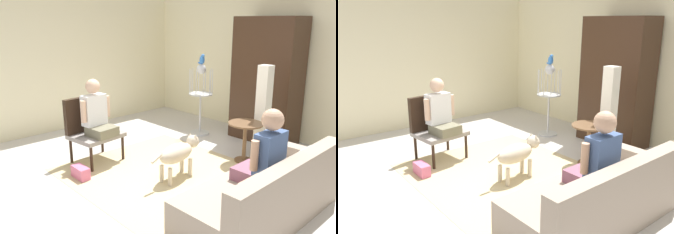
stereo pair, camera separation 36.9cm
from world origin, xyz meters
TOP-DOWN VIEW (x-y plane):
  - ground_plane at (0.00, 0.00)m, footprint 7.58×7.58m
  - back_wall at (0.00, 2.72)m, footprint 6.91×0.12m
  - left_wall at (-3.22, 0.30)m, footprint 0.12×5.92m
  - area_rug at (0.01, -0.00)m, footprint 3.06×2.35m
  - couch at (1.34, 0.04)m, footprint 0.88×2.05m
  - armchair at (-1.41, -0.45)m, footprint 0.67×0.76m
  - person_on_couch at (1.31, 0.02)m, footprint 0.47×0.53m
  - person_on_armchair at (-1.25, -0.43)m, footprint 0.48×0.51m
  - round_end_table at (0.25, 1.20)m, footprint 0.52×0.52m
  - dog at (-0.02, 0.06)m, footprint 0.30×0.91m
  - bird_cage_stand at (-1.13, 1.72)m, footprint 0.44×0.44m
  - parrot at (-1.11, 1.72)m, footprint 0.17×0.10m
  - column_lamp at (0.29, 1.58)m, footprint 0.20×0.20m
  - armoire_cabinet at (-0.13, 2.31)m, footprint 1.13×0.56m
  - handbag at (-0.92, -0.93)m, footprint 0.30×0.14m

SIDE VIEW (x-z plane):
  - ground_plane at x=0.00m, z-range 0.00..0.00m
  - area_rug at x=0.01m, z-range 0.00..0.01m
  - handbag at x=-0.92m, z-range 0.00..0.17m
  - couch at x=1.34m, z-range -0.10..0.66m
  - dog at x=-0.02m, z-range 0.08..0.65m
  - round_end_table at x=0.25m, z-range 0.11..0.73m
  - armchair at x=-1.41m, z-range 0.07..1.04m
  - column_lamp at x=0.29m, z-range -0.01..1.44m
  - bird_cage_stand at x=-1.13m, z-range 0.07..1.39m
  - person_on_couch at x=1.31m, z-range 0.34..1.16m
  - person_on_armchair at x=-1.25m, z-range 0.36..1.19m
  - armoire_cabinet at x=-0.13m, z-range 0.00..2.16m
  - back_wall at x=0.00m, z-range 0.00..2.59m
  - left_wall at x=-3.22m, z-range 0.00..2.59m
  - parrot at x=-1.11m, z-range 1.32..1.50m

